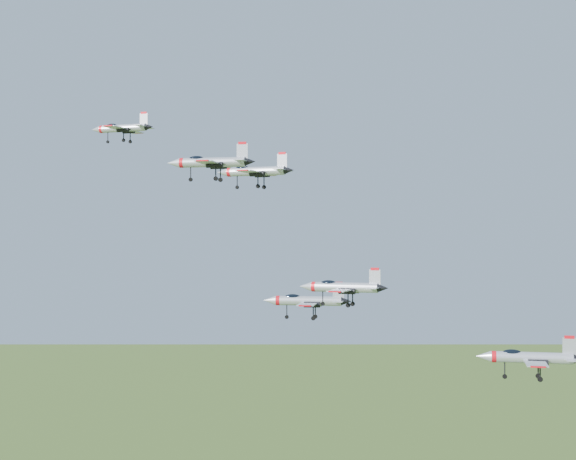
# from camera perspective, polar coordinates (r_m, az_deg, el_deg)

# --- Properties ---
(jet_lead) EXTENTS (11.66, 9.69, 3.11)m
(jet_lead) POSITION_cam_1_polar(r_m,az_deg,el_deg) (135.87, -11.79, 7.11)
(jet_lead) COLOR #B7BBC5
(jet_left_high) EXTENTS (12.27, 10.25, 3.28)m
(jet_left_high) POSITION_cam_1_polar(r_m,az_deg,el_deg) (116.66, -2.46, 4.20)
(jet_left_high) COLOR #B7BBC5
(jet_right_high) EXTENTS (10.65, 8.76, 2.85)m
(jet_right_high) POSITION_cam_1_polar(r_m,az_deg,el_deg) (93.10, -5.59, 4.83)
(jet_right_high) COLOR #B7BBC5
(jet_left_low) EXTENTS (12.80, 10.59, 3.42)m
(jet_left_low) POSITION_cam_1_polar(r_m,az_deg,el_deg) (114.59, 1.28, -5.04)
(jet_left_low) COLOR #B7BBC5
(jet_right_low) EXTENTS (11.01, 9.17, 2.94)m
(jet_right_low) POSITION_cam_1_polar(r_m,az_deg,el_deg) (95.03, 3.85, -4.07)
(jet_right_low) COLOR #B7BBC5
(jet_trail) EXTENTS (13.60, 11.19, 3.64)m
(jet_trail) POSITION_cam_1_polar(r_m,az_deg,el_deg) (107.60, 16.73, -8.67)
(jet_trail) COLOR #B7BBC5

